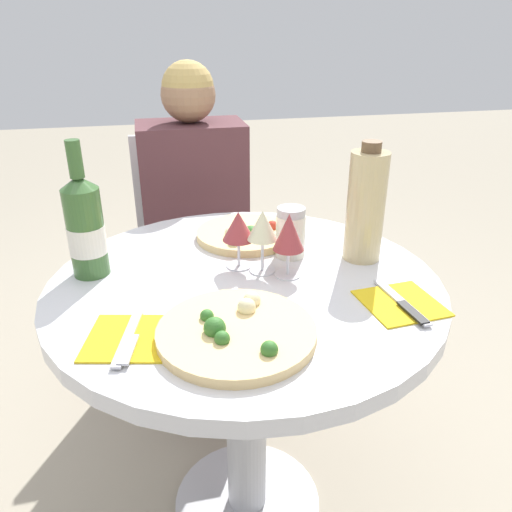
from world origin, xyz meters
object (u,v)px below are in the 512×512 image
Objects in this scene: dining_table at (245,338)px; chair_behind_diner at (196,258)px; seated_diner at (199,253)px; wine_bottle at (85,227)px; tall_carafe at (366,206)px; pizza_large at (236,331)px.

dining_table is 0.80m from chair_behind_diner.
seated_diner reaches higher than chair_behind_diner.
chair_behind_diner is 2.86× the size of wine_bottle.
tall_carafe is (0.30, 0.05, 0.29)m from dining_table.
wine_bottle is at bearing 175.00° from tall_carafe.
wine_bottle is at bearing 66.48° from chair_behind_diner.
wine_bottle is (-0.28, 0.32, 0.10)m from pizza_large.
seated_diner is at bearing 93.39° from dining_table.
tall_carafe reaches higher than dining_table.
chair_behind_diner is at bearing 88.79° from pizza_large.
chair_behind_diner is 1.06m from pizza_large.
wine_bottle is 1.07× the size of tall_carafe.
dining_table is 2.87× the size of wine_bottle.
wine_bottle is at bearing 130.57° from pizza_large.
tall_carafe reaches higher than chair_behind_diner.
wine_bottle reaches higher than tall_carafe.
chair_behind_diner is 0.92m from tall_carafe.
dining_table is 0.42m from tall_carafe.
wine_bottle reaches higher than chair_behind_diner.
wine_bottle reaches higher than dining_table.
wine_bottle reaches higher than pizza_large.
dining_table is 0.28m from pizza_large.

